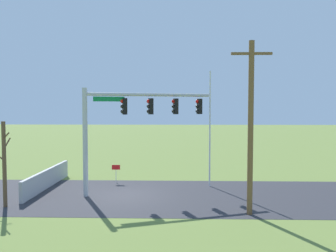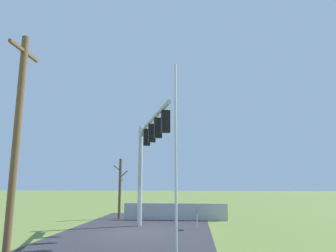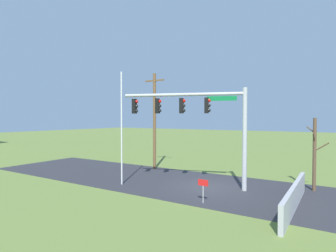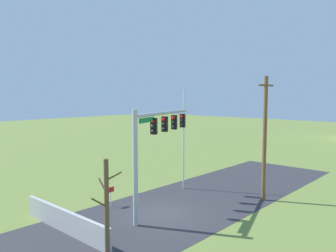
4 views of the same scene
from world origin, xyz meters
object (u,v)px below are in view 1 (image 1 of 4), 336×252
signal_mast (130,117)px  flagpole (210,129)px  utility_pole (251,125)px  open_sign (116,170)px  bare_tree (4,163)px

signal_mast → flagpole: size_ratio=0.99×
flagpole → utility_pole: bearing=103.3°
open_sign → bare_tree: bearing=50.6°
utility_pole → open_sign: bearing=-40.8°
signal_mast → open_sign: 4.72m
signal_mast → flagpole: bearing=-158.8°
open_sign → signal_mast: bearing=117.0°
utility_pole → bare_tree: (12.26, -0.87, -2.01)m
flagpole → utility_pole: 5.93m
signal_mast → bare_tree: size_ratio=1.68×
signal_mast → flagpole: flagpole is taller
utility_pole → bare_tree: 12.45m
flagpole → bare_tree: (10.90, 4.88, -1.45)m
bare_tree → utility_pole: bearing=176.0°
flagpole → utility_pole: (-1.36, 5.74, 0.56)m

